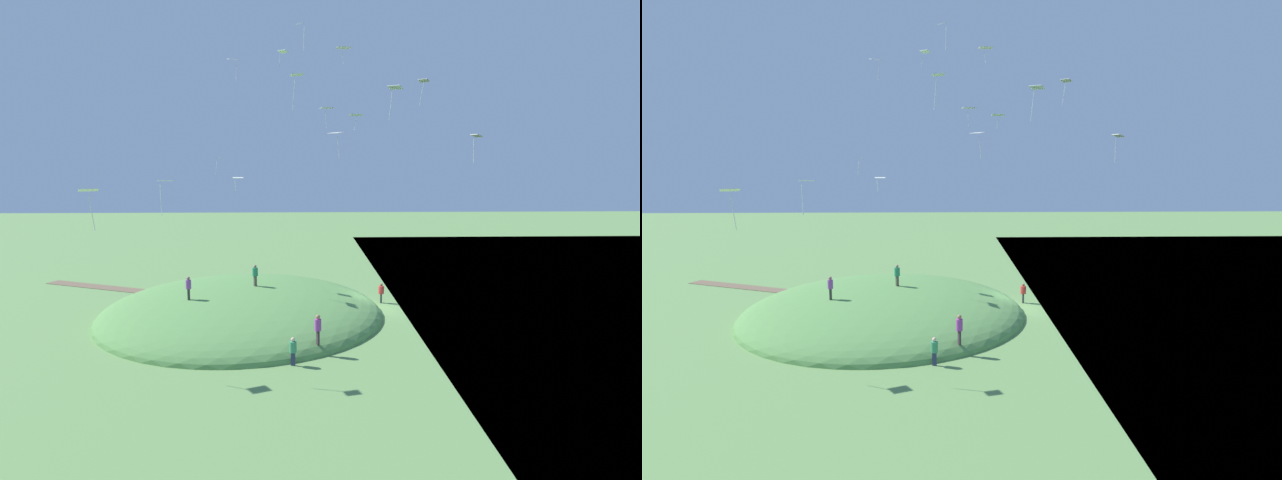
% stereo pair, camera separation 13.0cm
% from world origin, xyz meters
% --- Properties ---
extents(ground_plane, '(160.00, 160.00, 0.00)m').
position_xyz_m(ground_plane, '(0.00, 0.00, 0.00)').
color(ground_plane, '#608A4A').
extents(grass_hill, '(20.77, 22.33, 4.12)m').
position_xyz_m(grass_hill, '(9.90, 1.28, 0.00)').
color(grass_hill, '#578A46').
rests_on(grass_hill, ground_plane).
extents(dirt_path, '(15.85, 7.95, 0.04)m').
position_xyz_m(dirt_path, '(21.29, -7.00, 0.02)').
color(dirt_path, brown).
rests_on(dirt_path, ground_plane).
extents(person_with_child, '(0.58, 0.58, 1.61)m').
position_xyz_m(person_with_child, '(8.93, 0.89, 3.05)').
color(person_with_child, brown).
rests_on(person_with_child, grass_hill).
extents(person_on_hilltop, '(0.43, 0.43, 1.62)m').
position_xyz_m(person_on_hilltop, '(13.21, 4.21, 2.90)').
color(person_on_hilltop, '#363230').
rests_on(person_on_hilltop, grass_hill).
extents(person_near_shore, '(0.50, 0.50, 1.62)m').
position_xyz_m(person_near_shore, '(5.97, 11.87, 1.02)').
color(person_near_shore, navy).
rests_on(person_near_shore, ground_plane).
extents(person_watching_kites, '(0.47, 0.47, 1.61)m').
position_xyz_m(person_watching_kites, '(-0.90, -1.63, 1.00)').
color(person_watching_kites, '#2F3436').
rests_on(person_watching_kites, ground_plane).
extents(person_walking_path, '(0.53, 0.53, 1.82)m').
position_xyz_m(person_walking_path, '(4.54, 10.22, 1.78)').
color(person_walking_path, '#3A2C34').
rests_on(person_walking_path, grass_hill).
extents(kite_0, '(0.90, 0.74, 1.17)m').
position_xyz_m(kite_0, '(10.36, -1.75, 9.96)').
color(kite_0, white).
extents(kite_1, '(0.91, 0.74, 1.87)m').
position_xyz_m(kite_1, '(12.68, 11.96, 10.15)').
color(kite_1, white).
extents(kite_2, '(1.08, 1.03, 2.30)m').
position_xyz_m(kite_2, '(-5.16, -7.47, 18.01)').
color(kite_2, white).
extents(kite_3, '(1.31, 1.07, 1.67)m').
position_xyz_m(kite_3, '(3.27, -6.28, 15.66)').
color(kite_3, silver).
extents(kite_4, '(1.29, 1.01, 1.37)m').
position_xyz_m(kite_4, '(1.70, -8.67, 21.05)').
color(kite_4, white).
extents(kite_5, '(1.08, 1.00, 2.24)m').
position_xyz_m(kite_5, '(-0.59, 4.92, 15.86)').
color(kite_5, white).
extents(kite_7, '(1.13, 0.80, 1.36)m').
position_xyz_m(kite_7, '(0.62, -8.25, 15.27)').
color(kite_7, white).
extents(kite_8, '(0.72, 0.98, 1.88)m').
position_xyz_m(kite_8, '(5.70, 10.39, 15.86)').
color(kite_8, white).
extents(kite_9, '(0.61, 0.84, 1.23)m').
position_xyz_m(kite_9, '(11.61, 0.01, 11.45)').
color(kite_9, white).
extents(kite_10, '(1.07, 0.96, 1.89)m').
position_xyz_m(kite_10, '(11.09, -6.64, 19.58)').
color(kite_10, silver).
extents(kite_11, '(0.97, 0.90, 1.32)m').
position_xyz_m(kite_11, '(6.98, -7.52, 20.46)').
color(kite_11, white).
extents(kite_12, '(1.21, 1.19, 1.82)m').
position_xyz_m(kite_12, '(3.04, 2.74, 13.14)').
color(kite_12, white).
extents(kite_13, '(0.67, 0.79, 1.71)m').
position_xyz_m(kite_13, '(-4.91, 8.53, 12.65)').
color(kite_13, white).
extents(kite_14, '(0.73, 0.71, 1.95)m').
position_xyz_m(kite_14, '(5.44, -0.11, 20.84)').
color(kite_14, white).
extents(kite_15, '(1.18, 1.02, 2.23)m').
position_xyz_m(kite_15, '(16.77, 11.62, 9.66)').
color(kite_15, white).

